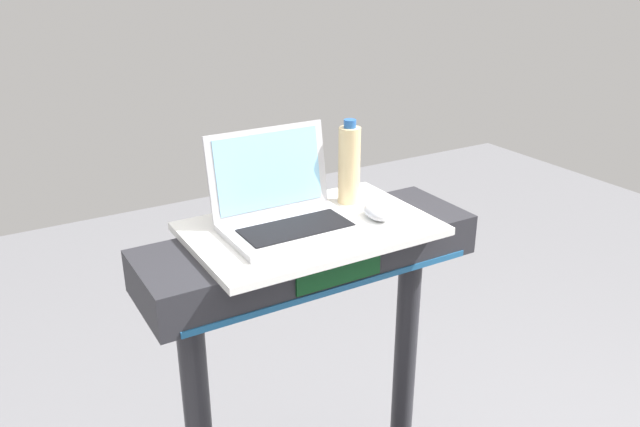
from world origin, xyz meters
TOP-DOWN VIEW (x-y plane):
  - desk_board at (0.00, 0.70)m, footprint 0.62×0.41m
  - laptop at (-0.06, 0.72)m, footprint 0.33×0.26m
  - computer_mouse at (0.17, 0.65)m, footprint 0.07×0.11m
  - water_bottle at (0.18, 0.79)m, footprint 0.06×0.06m

SIDE VIEW (x-z plane):
  - desk_board at x=0.00m, z-range 1.16..1.18m
  - computer_mouse at x=0.17m, z-range 1.18..1.22m
  - laptop at x=-0.06m, z-range 1.11..1.35m
  - water_bottle at x=0.18m, z-range 1.17..1.41m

